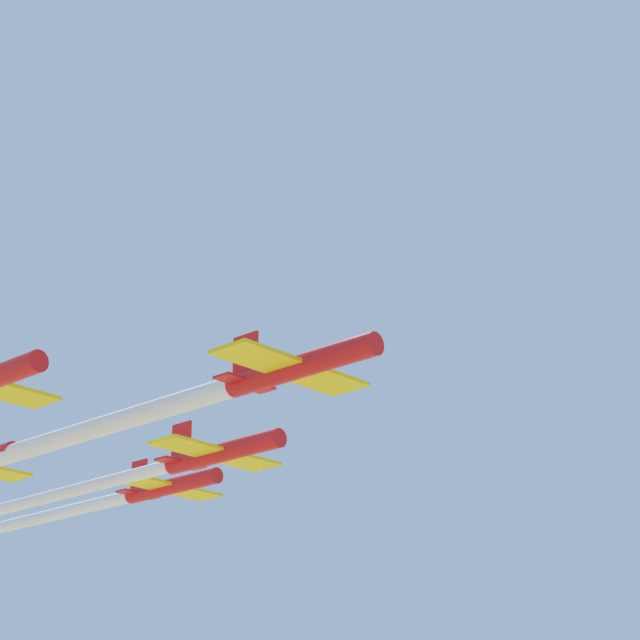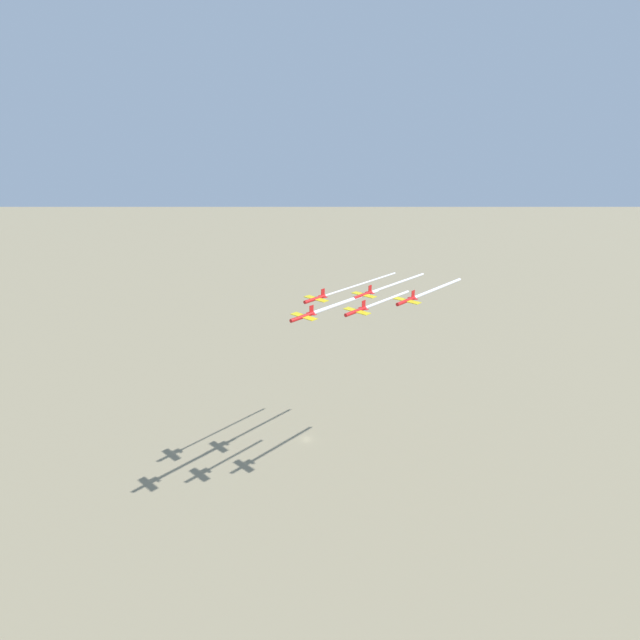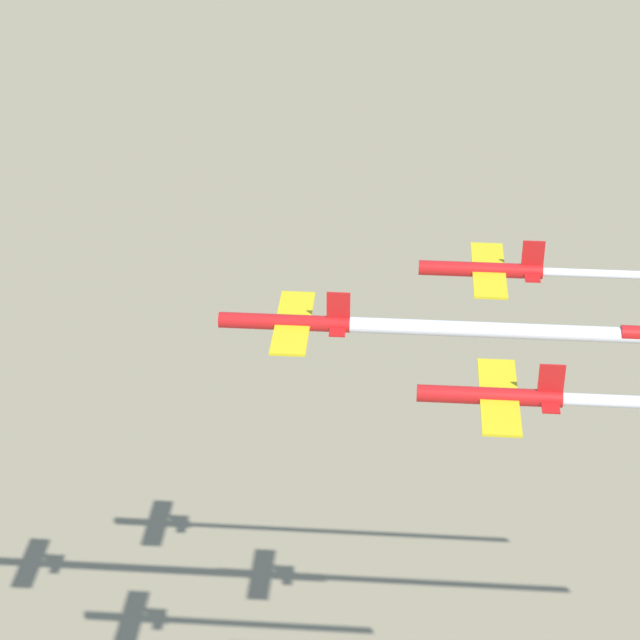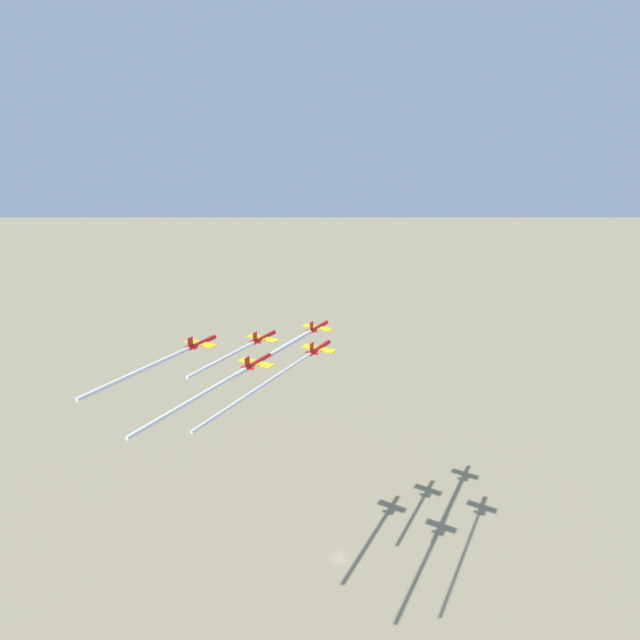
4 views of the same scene
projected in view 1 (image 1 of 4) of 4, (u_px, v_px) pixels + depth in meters
jet_0 at (295, 367)px, 71.56m from camera, size 11.19×10.87×3.76m
jet_1 at (219, 453)px, 89.07m from camera, size 11.19×10.87×3.76m
jet_3 at (169, 486)px, 107.34m from camera, size 11.19×10.87×3.76m
smoke_trail_0 at (44, 444)px, 86.69m from camera, size 36.57×12.61×1.34m
smoke_trail_1 at (57, 495)px, 101.14m from camera, size 27.17×9.37×1.00m
smoke_trail_3 at (15, 524)px, 121.63m from camera, size 33.96×11.63×1.16m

